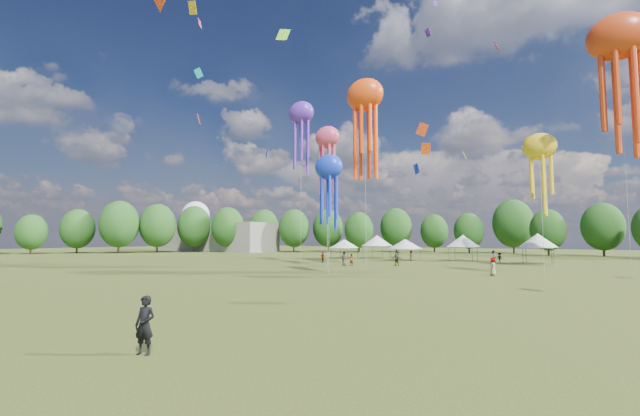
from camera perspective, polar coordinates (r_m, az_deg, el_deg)
The scene contains 10 objects.
ground at distance 23.22m, azimuth -29.61°, elevation -12.91°, with size 300.00×300.00×0.00m, color #384416.
observer_main at distance 14.54m, azimuth -23.50°, elevation -14.91°, with size 0.68×0.44×1.86m, color black.
spectator_near at distance 55.55m, azimuth 3.44°, elevation -7.15°, with size 0.91×0.71×1.88m, color gray.
spectators_far at distance 58.73m, azimuth 15.67°, elevation -6.89°, with size 27.06×23.82×1.91m.
festival_tents at distance 70.86m, azimuth 14.11°, elevation -4.66°, with size 37.19×9.68×4.42m.
show_kites at distance 53.91m, azimuth 19.42°, elevation 13.67°, with size 43.23×22.99×29.17m.
small_kites at distance 60.97m, azimuth 12.42°, elevation 21.02°, with size 78.36×61.03×44.02m.
treeline at distance 76.97m, azimuth 15.22°, elevation -2.04°, with size 201.57×95.24×13.43m.
hangar at distance 123.85m, azimuth -14.68°, elevation -4.03°, with size 40.00×12.00×8.00m, color gray.
radome at distance 140.05m, azimuth -17.17°, elevation -1.55°, with size 9.00×9.00×16.00m.
Camera 1 is at (20.38, -10.48, 3.69)m, focal length 22.66 mm.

